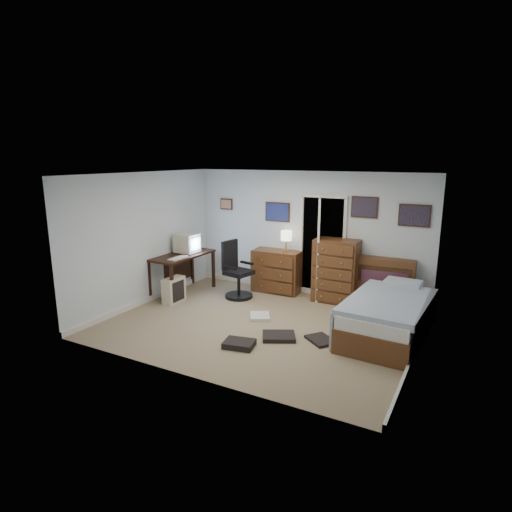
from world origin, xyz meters
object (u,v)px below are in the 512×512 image
at_px(computer_desk, 179,263).
at_px(office_chair, 236,276).
at_px(tall_dresser, 336,271).
at_px(bed, 388,316).
at_px(low_dresser, 277,271).

xyz_separation_m(computer_desk, office_chair, (1.19, 0.32, -0.20)).
bearing_deg(office_chair, tall_dresser, 31.59).
bearing_deg(bed, tall_dresser, 139.31).
height_order(low_dresser, bed, low_dresser).
xyz_separation_m(computer_desk, low_dresser, (1.75, 1.04, -0.20)).
bearing_deg(tall_dresser, low_dresser, 177.44).
height_order(tall_dresser, bed, tall_dresser).
distance_m(office_chair, bed, 3.13).
xyz_separation_m(computer_desk, tall_dresser, (3.03, 1.02, -0.02)).
distance_m(computer_desk, low_dresser, 2.05).
distance_m(computer_desk, bed, 4.30).
xyz_separation_m(office_chair, low_dresser, (0.56, 0.72, -0.00)).
height_order(office_chair, low_dresser, office_chair).
bearing_deg(bed, office_chair, 173.81).
bearing_deg(office_chair, bed, 1.54).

